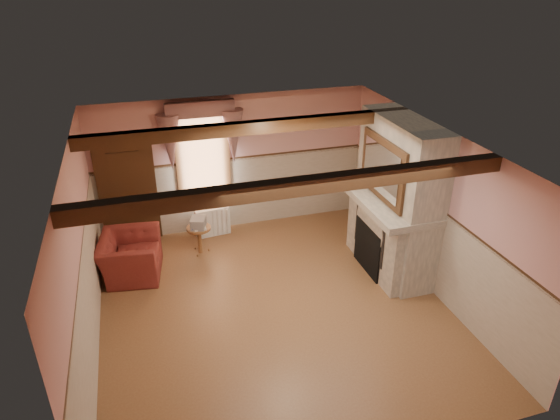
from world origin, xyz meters
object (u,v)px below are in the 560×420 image
object	(u,v)px
mantel_clock	(369,175)
radiator	(213,222)
bowl	(383,190)
oil_lamp	(384,185)
armchair	(130,256)
side_table	(200,240)

from	to	relation	value
mantel_clock	radiator	bearing A→B (deg)	154.66
bowl	oil_lamp	world-z (taller)	oil_lamp
armchair	oil_lamp	distance (m)	4.67
armchair	radiator	size ratio (longest dim) A/B	1.64
side_table	radiator	world-z (taller)	radiator
radiator	bowl	distance (m)	3.54
armchair	side_table	distance (m)	1.35
armchair	side_table	size ratio (longest dim) A/B	2.09
oil_lamp	radiator	bearing A→B (deg)	145.87
radiator	oil_lamp	world-z (taller)	oil_lamp
mantel_clock	oil_lamp	size ratio (longest dim) A/B	0.86
radiator	oil_lamp	bearing A→B (deg)	-40.25
armchair	mantel_clock	world-z (taller)	mantel_clock
mantel_clock	oil_lamp	world-z (taller)	oil_lamp
bowl	mantel_clock	world-z (taller)	mantel_clock
side_table	oil_lamp	xyz separation A→B (m)	(3.14, -1.27, 1.29)
armchair	oil_lamp	bearing A→B (deg)	-92.46
radiator	mantel_clock	distance (m)	3.31
armchair	radiator	world-z (taller)	armchair
bowl	oil_lamp	bearing A→B (deg)	-90.00
side_table	radiator	distance (m)	0.72
armchair	radiator	xyz separation A→B (m)	(1.65, 1.01, -0.07)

